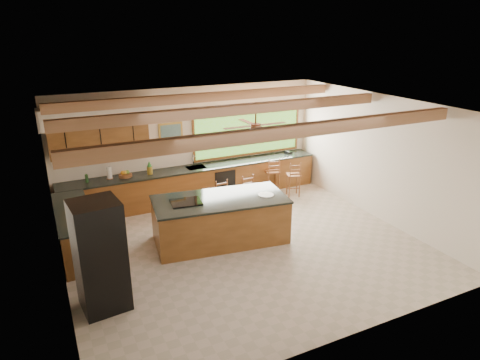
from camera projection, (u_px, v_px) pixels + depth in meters
name	position (u px, v px, depth m)	size (l,w,h in m)	color
ground	(245.00, 246.00, 9.22)	(7.20, 7.20, 0.00)	#C0AF9F
room_shell	(224.00, 140.00, 8.96)	(7.27, 6.54, 3.02)	beige
counter_run	(172.00, 193.00, 10.86)	(7.12, 3.10, 1.27)	brown
island	(220.00, 219.00, 9.30)	(3.00, 1.71, 1.01)	brown
refrigerator	(100.00, 256.00, 6.93)	(0.81, 0.79, 1.90)	black
bar_stool_a	(220.00, 195.00, 10.37)	(0.37, 0.37, 1.02)	brown
bar_stool_b	(246.00, 190.00, 10.65)	(0.39, 0.39, 1.03)	brown
bar_stool_c	(295.00, 176.00, 11.70)	(0.46, 0.46, 1.01)	brown
bar_stool_d	(273.00, 172.00, 11.89)	(0.46, 0.46, 1.06)	brown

